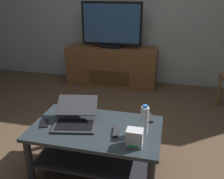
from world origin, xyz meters
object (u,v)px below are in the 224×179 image
Objects in this scene: coffee_table at (96,140)px; media_cabinet at (112,66)px; router_box at (134,138)px; soundbar_remote at (150,118)px; television at (111,26)px; cell_phone at (44,123)px; tv_remote at (116,132)px; laptop at (76,117)px; water_bottle_near at (144,120)px.

media_cabinet reaches higher than coffee_table.
soundbar_remote is at bearing 80.28° from router_box.
coffee_table is 0.45m from router_box.
television is at bearing -90.00° from media_cabinet.
tv_remote reaches higher than cell_phone.
media_cabinet is 1.53× the size of television.
cell_phone is (-0.82, 0.13, -0.06)m from router_box.
tv_remote is (-0.17, 0.14, -0.06)m from router_box.
router_box is at bearing -72.26° from television.
laptop is 0.39m from tv_remote.
tv_remote is at bearing -141.29° from soundbar_remote.
media_cabinet is 5.95× the size of water_bottle_near.
television is 2.13× the size of laptop.
media_cabinet is at bearing 100.03° from coffee_table.
soundbar_remote is at bearing 84.39° from water_bottle_near.
coffee_table is 8.24× the size of router_box.
coffee_table is at bearing -7.42° from laptop.
cell_phone is (-0.08, -2.20, 0.12)m from media_cabinet.
media_cabinet is 3.26× the size of laptop.
media_cabinet reaches higher than laptop.
media_cabinet is 11.20× the size of router_box.
router_box reaches higher than tv_remote.
laptop is (-0.19, 0.03, 0.19)m from coffee_table.
tv_remote is (0.38, -0.07, -0.05)m from laptop.
media_cabinet is at bearing 90.00° from television.
television is 2.17m from laptop.
router_box reaches higher than coffee_table.
tv_remote is at bearing -166.97° from water_bottle_near.
laptop is 3.30× the size of cell_phone.
television is (-0.38, 2.13, 0.70)m from coffee_table.
soundbar_remote is (0.81, -1.89, 0.12)m from media_cabinet.
router_box is at bearing -72.42° from media_cabinet.
coffee_table is at bearing -179.46° from water_bottle_near.
router_box is at bearing -27.10° from coffee_table.
soundbar_remote reaches higher than cell_phone.
media_cabinet is 10.75× the size of cell_phone.
television is 2.25m from cell_phone.
tv_remote is at bearing 141.65° from router_box.
cell_phone reaches higher than coffee_table.
cell_phone is at bearing 171.18° from router_box.
water_bottle_near is 0.28m from soundbar_remote.
laptop reaches higher than cell_phone.
television is 2.31m from tv_remote.
television is 2.47m from router_box.
router_box is 0.20m from water_bottle_near.
tv_remote is 1.00× the size of soundbar_remote.
laptop is at bearing 172.58° from coffee_table.
media_cabinet is at bearing 101.18° from soundbar_remote.
cell_phone is (-0.87, -0.06, -0.11)m from water_bottle_near.
coffee_table is 0.52m from soundbar_remote.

